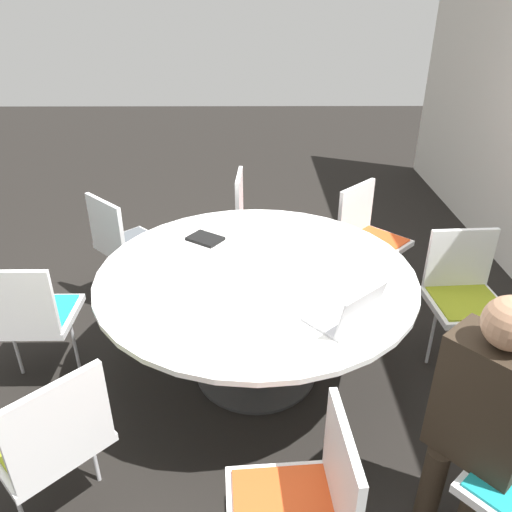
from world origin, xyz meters
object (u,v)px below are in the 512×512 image
at_px(chair_6, 51,435).
at_px(person_0, 484,409).
at_px(laptop, 348,314).
at_px(spiral_notebook, 205,239).
at_px(chair_4, 124,239).
at_px(chair_3, 255,215).
at_px(chair_7, 304,503).
at_px(chair_5, 31,312).
at_px(chair_2, 368,232).
at_px(chair_1, 464,289).

bearing_deg(chair_6, person_0, -47.37).
distance_m(laptop, spiral_notebook, 1.17).
bearing_deg(spiral_notebook, chair_4, -125.21).
bearing_deg(chair_4, chair_3, 68.75).
relative_size(person_0, spiral_notebook, 4.66).
distance_m(chair_6, chair_7, 1.07).
height_order(chair_3, spiral_notebook, chair_3).
bearing_deg(spiral_notebook, person_0, 39.99).
bearing_deg(chair_5, chair_7, -40.06).
bearing_deg(spiral_notebook, chair_5, -63.77).
distance_m(chair_7, laptop, 0.87).
height_order(chair_2, spiral_notebook, chair_2).
height_order(chair_4, chair_7, same).
distance_m(chair_3, person_0, 2.48).
xyz_separation_m(chair_1, chair_2, (-0.81, -0.42, 0.00)).
xyz_separation_m(chair_4, chair_6, (1.82, 0.11, 0.00)).
height_order(chair_2, chair_5, same).
bearing_deg(person_0, chair_3, -20.47).
bearing_deg(chair_1, chair_7, 48.22).
relative_size(chair_1, chair_7, 1.00).
distance_m(chair_3, spiral_notebook, 0.97).
relative_size(chair_2, chair_6, 1.00).
bearing_deg(chair_2, chair_7, 27.42).
bearing_deg(laptop, chair_3, -117.59).
bearing_deg(chair_6, chair_2, 3.04).
xyz_separation_m(chair_6, chair_7, (0.32, 1.02, 0.00)).
xyz_separation_m(chair_1, chair_6, (1.12, -2.14, 0.00)).
bearing_deg(person_0, spiral_notebook, -1.17).
distance_m(chair_2, chair_7, 2.35).
relative_size(chair_6, spiral_notebook, 3.30).
bearing_deg(laptop, chair_4, -85.19).
height_order(chair_3, chair_6, same).
relative_size(chair_3, chair_6, 1.00).
bearing_deg(person_0, chair_5, 25.17).
relative_size(chair_7, person_0, 0.71).
bearing_deg(chair_2, person_0, 45.15).
height_order(chair_2, chair_3, same).
relative_size(chair_3, laptop, 2.16).
relative_size(chair_4, spiral_notebook, 3.30).
bearing_deg(spiral_notebook, chair_2, 115.65).
relative_size(chair_2, chair_4, 1.00).
relative_size(chair_4, laptop, 2.16).
bearing_deg(chair_3, chair_6, -17.76).
height_order(chair_7, spiral_notebook, chair_7).
bearing_deg(chair_3, chair_7, 6.69).
height_order(chair_5, person_0, person_0).
bearing_deg(person_0, chair_6, 46.84).
bearing_deg(chair_1, spiral_notebook, -12.61).
bearing_deg(chair_5, chair_1, 4.73).
bearing_deg(chair_7, laptop, -23.22).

